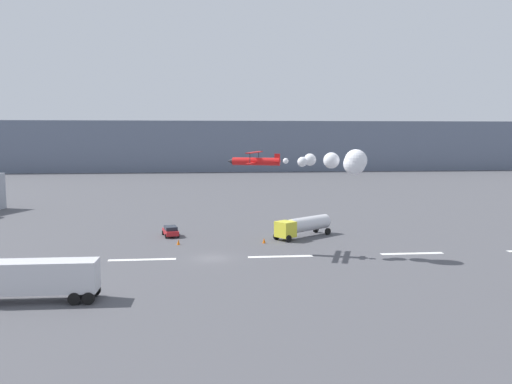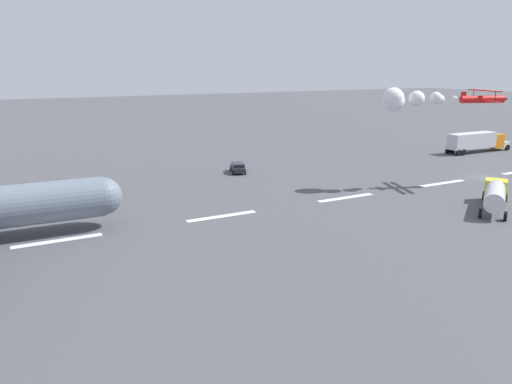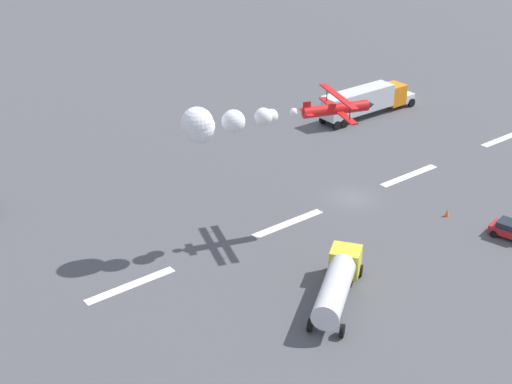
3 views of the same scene
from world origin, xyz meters
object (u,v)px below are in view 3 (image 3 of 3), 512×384
Objects in this scene: semi_truck_orange at (366,100)px; traffic_cone_near at (447,213)px; stunt_biplane_red at (228,122)px; fuel_tanker_truck at (337,283)px; traffic_cone_far at (358,252)px.

traffic_cone_near is (12.58, 23.33, -1.75)m from semi_truck_orange.
stunt_biplane_red is 36.29m from semi_truck_orange.
semi_truck_orange is 40.61m from fuel_tanker_truck.
stunt_biplane_red is at bearing -83.33° from fuel_tanker_truck.
stunt_biplane_red is 1.15× the size of semi_truck_orange.
semi_truck_orange reaches higher than traffic_cone_far.
fuel_tanker_truck is (30.35, 26.99, -0.37)m from semi_truck_orange.
semi_truck_orange is 19.11× the size of traffic_cone_far.
semi_truck_orange is 26.56m from traffic_cone_near.
fuel_tanker_truck is 18.19m from traffic_cone_near.
traffic_cone_far is at bearing -0.34° from traffic_cone_near.
traffic_cone_near and traffic_cone_far have the same top height.
semi_truck_orange is 33.65m from traffic_cone_far.
traffic_cone_far is (24.25, 23.26, -1.75)m from semi_truck_orange.
traffic_cone_far is (-6.10, -3.73, -1.37)m from fuel_tanker_truck.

